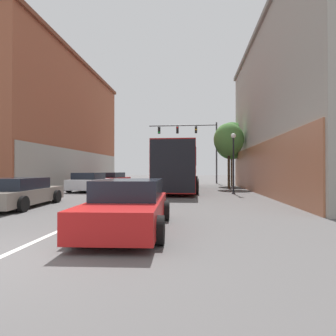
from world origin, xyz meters
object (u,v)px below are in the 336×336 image
Objects in this scene: parked_car_left_far at (21,193)px; street_tree_far at (232,141)px; street_tree_near at (229,140)px; parked_car_left_near at (90,182)px; traffic_signal_gantry at (194,138)px; parked_car_left_mid at (114,180)px; street_lamp at (233,159)px; bus at (179,166)px; hatchback_foreground at (129,206)px.

parked_car_left_far is 0.75× the size of street_tree_far.
parked_car_left_near is at bearing -160.06° from street_tree_near.
parked_car_left_near is at bearing -121.15° from traffic_signal_gantry.
street_tree_near is (10.50, -2.38, 3.41)m from parked_car_left_mid.
street_tree_near is (0.34, 4.88, 1.79)m from street_lamp.
street_tree_far reaches higher than parked_car_left_mid.
traffic_signal_gantry is 1.29× the size of street_tree_far.
bus is 13.59m from hatchback_foreground.
street_tree_far reaches higher than street_lamp.
bus is at bearing -155.29° from street_tree_near.
traffic_signal_gantry reaches higher than street_tree_near.
street_tree_near is (2.81, -8.70, -1.20)m from traffic_signal_gantry.
hatchback_foreground is 20.37m from street_tree_far.
bus is at bearing -70.66° from parked_car_left_near.
parked_car_left_mid is 0.58× the size of traffic_signal_gantry.
parked_car_left_far is 1.19× the size of street_lamp.
street_tree_near reaches higher than street_lamp.
street_tree_far is at bearing -52.71° from parked_car_left_near.
street_tree_near reaches higher than parked_car_left_near.
bus is at bearing -115.06° from parked_car_left_mid.
parked_car_left_near is 1.00× the size of street_lamp.
hatchback_foreground is 16.37m from street_tree_near.
street_lamp is at bearing -59.19° from parked_car_left_far.
parked_car_left_far is at bearing 53.60° from hatchback_foreground.
hatchback_foreground is 0.92× the size of parked_car_left_mid.
traffic_signal_gantry reaches higher than bus.
street_tree_far is (11.11, 7.70, 3.73)m from parked_car_left_near.
bus is 2.59× the size of parked_car_left_far.
parked_car_left_far is at bearing 149.42° from bus.
hatchback_foreground is at bearing -111.67° from street_lamp.
parked_car_left_mid is (-6.00, 17.74, 0.02)m from hatchback_foreground.
traffic_signal_gantry is 1.47× the size of street_tree_near.
traffic_signal_gantry reaches higher than parked_car_left_near.
parked_car_left_near is 11.50m from street_tree_near.
street_tree_near is (4.50, 15.36, 3.43)m from hatchback_foreground.
street_lamp is (10.17, -7.26, 1.62)m from parked_car_left_mid.
bus is at bearing -35.86° from parked_car_left_far.
parked_car_left_mid is at bearing -140.61° from traffic_signal_gantry.
parked_car_left_far is 22.21m from traffic_signal_gantry.
street_tree_near is (3.98, 1.83, 2.19)m from bus.
street_tree_near is at bearing -45.10° from parked_car_left_far.
street_lamp is at bearing -93.91° from parked_car_left_near.
traffic_signal_gantry is 9.22m from street_tree_near.
street_tree_far is at bearing -39.21° from parked_car_left_far.
street_tree_near is at bearing -101.09° from street_tree_far.
hatchback_foreground is 0.69× the size of street_tree_far.
hatchback_foreground is at bearing -128.09° from parked_car_left_far.
parked_car_left_near is 0.84× the size of parked_car_left_far.
parked_car_left_far is at bearing -130.09° from street_tree_near.
parked_car_left_mid reaches higher than parked_car_left_far.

